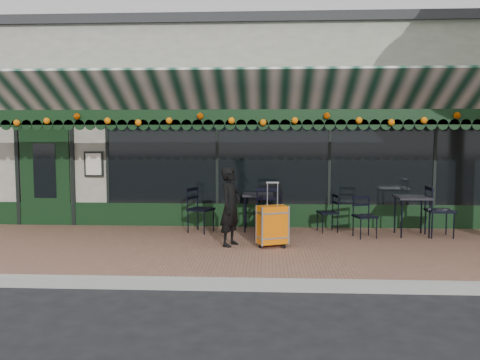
# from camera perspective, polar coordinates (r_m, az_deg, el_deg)

# --- Properties ---
(ground) EXTENTS (80.00, 80.00, 0.00)m
(ground) POSITION_cam_1_polar(r_m,az_deg,el_deg) (7.22, 2.36, -12.07)
(ground) COLOR black
(ground) RESTS_ON ground
(sidewalk) EXTENTS (18.00, 4.00, 0.15)m
(sidewalk) POSITION_cam_1_polar(r_m,az_deg,el_deg) (9.14, 2.53, -7.93)
(sidewalk) COLOR brown
(sidewalk) RESTS_ON ground
(curb) EXTENTS (18.00, 0.16, 0.15)m
(curb) POSITION_cam_1_polar(r_m,az_deg,el_deg) (7.12, 2.35, -11.68)
(curb) COLOR #9E9E99
(curb) RESTS_ON ground
(restaurant_building) EXTENTS (12.00, 9.60, 4.50)m
(restaurant_building) POSITION_cam_1_polar(r_m,az_deg,el_deg) (14.74, 2.80, 5.60)
(restaurant_building) COLOR gray
(restaurant_building) RESTS_ON ground
(woman) EXTENTS (0.51, 0.61, 1.41)m
(woman) POSITION_cam_1_polar(r_m,az_deg,el_deg) (9.06, -1.08, -3.01)
(woman) COLOR black
(woman) RESTS_ON sidewalk
(suitcase) EXTENTS (0.57, 0.45, 1.15)m
(suitcase) POSITION_cam_1_polar(r_m,az_deg,el_deg) (9.01, 3.65, -5.13)
(suitcase) COLOR orange
(suitcase) RESTS_ON sidewalk
(cafe_table_a) EXTENTS (0.63, 0.63, 0.78)m
(cafe_table_a) POSITION_cam_1_polar(r_m,az_deg,el_deg) (10.54, 18.77, -2.17)
(cafe_table_a) COLOR black
(cafe_table_a) RESTS_ON sidewalk
(cafe_table_b) EXTENTS (0.62, 0.62, 0.77)m
(cafe_table_b) POSITION_cam_1_polar(r_m,az_deg,el_deg) (10.54, 2.03, -1.95)
(cafe_table_b) COLOR black
(cafe_table_b) RESTS_ON sidewalk
(chair_a_left) EXTENTS (0.47, 0.47, 0.78)m
(chair_a_left) POSITION_cam_1_polar(r_m,az_deg,el_deg) (10.57, 9.81, -3.65)
(chair_a_left) COLOR black
(chair_a_left) RESTS_ON sidewalk
(chair_a_right) EXTENTS (0.50, 0.50, 1.00)m
(chair_a_right) POSITION_cam_1_polar(r_m,az_deg,el_deg) (10.63, 21.51, -3.28)
(chair_a_right) COLOR black
(chair_a_right) RESTS_ON sidewalk
(chair_a_front) EXTENTS (0.50, 0.50, 0.81)m
(chair_a_front) POSITION_cam_1_polar(r_m,az_deg,el_deg) (10.13, 13.85, -4.03)
(chair_a_front) COLOR black
(chair_a_front) RESTS_ON sidewalk
(chair_b_left) EXTENTS (0.45, 0.45, 0.85)m
(chair_b_left) POSITION_cam_1_polar(r_m,az_deg,el_deg) (10.32, 3.56, -3.62)
(chair_b_left) COLOR black
(chair_b_left) RESTS_ON sidewalk
(chair_b_right) EXTENTS (0.39, 0.39, 0.78)m
(chair_b_right) POSITION_cam_1_polar(r_m,az_deg,el_deg) (10.23, 3.38, -3.88)
(chair_b_right) COLOR black
(chair_b_right) RESTS_ON sidewalk
(chair_b_front) EXTENTS (0.52, 0.52, 0.98)m
(chair_b_front) POSITION_cam_1_polar(r_m,az_deg,el_deg) (9.71, 3.02, -3.76)
(chair_b_front) COLOR black
(chair_b_front) RESTS_ON sidewalk
(chair_solo) EXTENTS (0.61, 0.61, 0.92)m
(chair_solo) POSITION_cam_1_polar(r_m,az_deg,el_deg) (10.38, -4.42, -3.35)
(chair_solo) COLOR black
(chair_solo) RESTS_ON sidewalk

